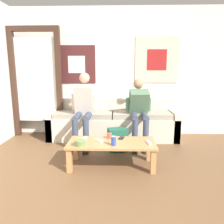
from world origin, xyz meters
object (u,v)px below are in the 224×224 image
object	(u,v)px
person_seated_teen	(139,109)
game_controller_near_right	(84,138)
game_controller_far_center	(149,142)
game_controller_near_left	(99,141)
ceramic_bowl	(80,143)
backpack	(118,140)
couch	(113,124)
coffee_table	(112,146)
drink_can_blue	(114,141)
person_seated_adult	(83,106)
pillar_candle	(109,136)
cell_phone	(121,138)

from	to	relation	value
person_seated_teen	game_controller_near_right	xyz separation A→B (m)	(-0.87, -0.87, -0.28)
game_controller_far_center	person_seated_teen	bearing A→B (deg)	92.73
game_controller_near_left	game_controller_far_center	distance (m)	0.69
ceramic_bowl	game_controller_far_center	size ratio (longest dim) A/B	1.03
person_seated_teen	backpack	xyz separation A→B (m)	(-0.38, -0.38, -0.47)
game_controller_near_right	person_seated_teen	bearing A→B (deg)	44.92
couch	ceramic_bowl	size ratio (longest dim) A/B	16.30
coffee_table	game_controller_far_center	bearing A→B (deg)	-4.64
drink_can_blue	game_controller_near_left	world-z (taller)	drink_can_blue
person_seated_adult	couch	bearing A→B (deg)	34.56
person_seated_adult	ceramic_bowl	bearing A→B (deg)	-83.63
couch	game_controller_far_center	size ratio (longest dim) A/B	16.79
couch	game_controller_far_center	world-z (taller)	couch
backpack	game_controller_near_right	xyz separation A→B (m)	(-0.49, -0.49, 0.19)
pillar_candle	game_controller_far_center	xyz separation A→B (m)	(0.55, -0.20, -0.03)
person_seated_adult	game_controller_near_right	size ratio (longest dim) A/B	8.81
backpack	cell_phone	size ratio (longest dim) A/B	2.52
person_seated_adult	drink_can_blue	xyz separation A→B (m)	(0.57, -1.07, -0.29)
couch	coffee_table	bearing A→B (deg)	-89.19
game_controller_near_left	game_controller_near_right	bearing A→B (deg)	158.72
person_seated_adult	backpack	world-z (taller)	person_seated_adult
game_controller_near_right	game_controller_far_center	size ratio (longest dim) A/B	0.99
person_seated_teen	backpack	world-z (taller)	person_seated_teen
coffee_table	backpack	xyz separation A→B (m)	(0.08, 0.59, -0.12)
backpack	pillar_candle	bearing A→B (deg)	-105.60
ceramic_bowl	cell_phone	world-z (taller)	ceramic_bowl
couch	game_controller_far_center	distance (m)	1.43
couch	cell_phone	distance (m)	1.14
backpack	game_controller_near_right	distance (m)	0.72
coffee_table	person_seated_teen	world-z (taller)	person_seated_teen
ceramic_bowl	drink_can_blue	size ratio (longest dim) A/B	1.23
couch	person_seated_adult	size ratio (longest dim) A/B	1.93
drink_can_blue	game_controller_far_center	size ratio (longest dim) A/B	0.84
couch	game_controller_near_left	size ratio (longest dim) A/B	19.70
game_controller_far_center	coffee_table	bearing A→B (deg)	175.36
pillar_candle	game_controller_near_right	xyz separation A→B (m)	(-0.37, -0.05, -0.03)
game_controller_near_right	game_controller_far_center	xyz separation A→B (m)	(0.92, -0.15, 0.00)
game_controller_near_left	person_seated_adult	bearing A→B (deg)	111.09
backpack	game_controller_near_left	distance (m)	0.66
couch	game_controller_near_left	distance (m)	1.28
ceramic_bowl	coffee_table	bearing A→B (deg)	21.59
couch	backpack	distance (m)	0.71
drink_can_blue	game_controller_far_center	bearing A→B (deg)	11.18
coffee_table	game_controller_near_right	bearing A→B (deg)	165.34
backpack	game_controller_far_center	bearing A→B (deg)	-56.30
game_controller_near_left	game_controller_near_right	world-z (taller)	same
backpack	game_controller_near_left	size ratio (longest dim) A/B	2.98
ceramic_bowl	pillar_candle	xyz separation A→B (m)	(0.37, 0.32, -0.00)
pillar_candle	backpack	bearing A→B (deg)	74.40
couch	person_seated_adult	bearing A→B (deg)	-145.44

